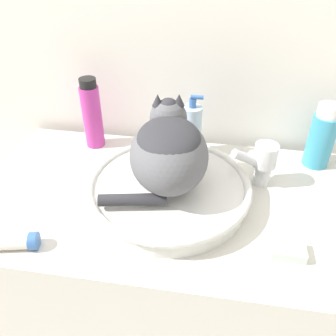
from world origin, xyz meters
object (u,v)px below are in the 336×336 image
Objects in this scene: soap_pump_bottle at (192,130)px; faucet at (262,161)px; soap_bar at (288,250)px; cat at (168,148)px; cream_tube at (2,242)px; shampoo_bottle_tall at (92,114)px; mouthwash_bottle at (322,137)px.

faucet is at bearing -31.49° from soap_pump_bottle.
soap_bar is at bearing 77.74° from faucet.
cat is 2.24× the size of faucet.
cream_tube is at bearing -172.41° from soap_bar.
shampoo_bottle_tall reaches higher than soap_pump_bottle.
faucet is at bearing -143.85° from mouthwash_bottle.
cream_tube is (-0.36, -0.44, -0.06)m from soap_pump_bottle.
cream_tube is at bearing 114.76° from cat.
soap_pump_bottle is 0.30m from shampoo_bottle_tall.
cream_tube is 0.62m from soap_bar.
cat is 1.46× the size of soap_pump_bottle.
soap_pump_bottle is 0.44m from soap_bar.
soap_bar is (0.05, -0.24, -0.06)m from faucet.
soap_pump_bottle reaches higher than cream_tube.
soap_pump_bottle is at bearing -55.52° from faucet.
shampoo_bottle_tall is at bearing 82.02° from cream_tube.
soap_pump_bottle reaches higher than soap_bar.
mouthwash_bottle is at bearing -167.89° from faucet.
faucet reaches higher than cream_tube.
mouthwash_bottle is at bearing -71.60° from cat.
soap_pump_bottle is at bearing 50.69° from cream_tube.
cat reaches higher than faucet.
soap_bar is (0.55, -0.36, -0.09)m from shampoo_bottle_tall.
cat reaches higher than soap_bar.
faucet is 0.76× the size of cream_tube.
faucet is 1.70× the size of soap_bar.
cat is at bearing -151.60° from mouthwash_bottle.
soap_bar is (-0.12, -0.36, -0.08)m from mouthwash_bottle.
mouthwash_bottle is 0.85m from cream_tube.
shampoo_bottle_tall is 1.16× the size of mouthwash_bottle.
shampoo_bottle_tall reaches higher than soap_bar.
mouthwash_bottle is (0.66, -0.00, -0.02)m from shampoo_bottle_tall.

